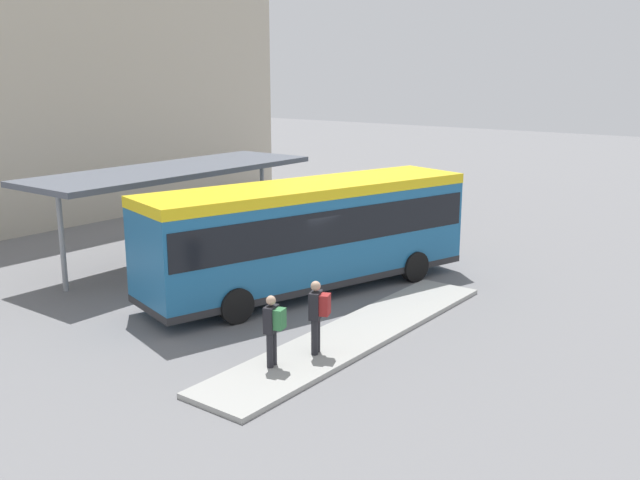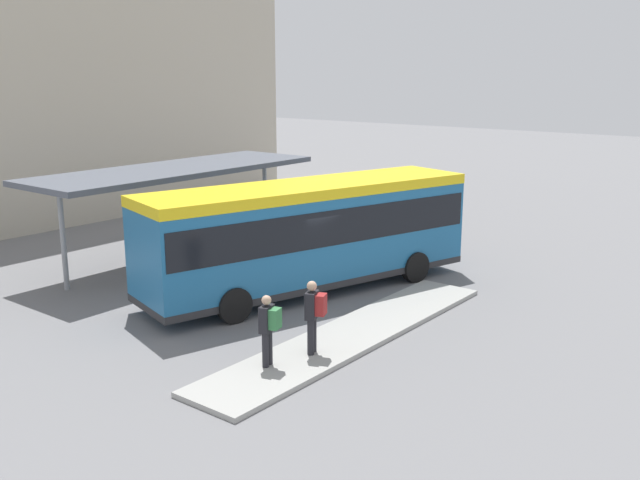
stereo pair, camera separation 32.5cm
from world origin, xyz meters
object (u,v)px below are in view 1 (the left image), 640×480
(pedestrian_waiting, at_px, (318,312))
(potted_planter_near_shelter, at_px, (286,244))
(city_bus, at_px, (310,229))
(bicycle_orange, at_px, (429,224))
(bicycle_yellow, at_px, (418,221))
(bicycle_blue, at_px, (402,219))
(pedestrian_companion, at_px, (273,326))

(pedestrian_waiting, height_order, potted_planter_near_shelter, pedestrian_waiting)
(city_bus, height_order, pedestrian_waiting, city_bus)
(bicycle_orange, relative_size, potted_planter_near_shelter, 1.47)
(bicycle_orange, distance_m, potted_planter_near_shelter, 7.13)
(city_bus, xyz_separation_m, potted_planter_near_shelter, (2.14, 2.73, -1.27))
(pedestrian_waiting, distance_m, bicycle_orange, 13.71)
(bicycle_orange, distance_m, bicycle_yellow, 0.77)
(bicycle_blue, relative_size, potted_planter_near_shelter, 1.49)
(bicycle_yellow, height_order, potted_planter_near_shelter, potted_planter_near_shelter)
(pedestrian_waiting, distance_m, pedestrian_companion, 1.21)
(city_bus, bearing_deg, pedestrian_waiting, -123.66)
(city_bus, height_order, bicycle_blue, city_bus)
(city_bus, bearing_deg, bicycle_yellow, 26.03)
(bicycle_yellow, relative_size, bicycle_blue, 0.90)
(potted_planter_near_shelter, bearing_deg, bicycle_orange, -14.67)
(bicycle_orange, relative_size, bicycle_yellow, 1.10)
(pedestrian_companion, relative_size, bicycle_blue, 0.91)
(bicycle_orange, bearing_deg, bicycle_blue, 3.39)
(pedestrian_companion, height_order, bicycle_blue, pedestrian_companion)
(city_bus, relative_size, bicycle_blue, 5.97)
(pedestrian_companion, bearing_deg, potted_planter_near_shelter, -66.55)
(pedestrian_companion, xyz_separation_m, bicycle_yellow, (14.51, 4.64, -0.70))
(city_bus, bearing_deg, pedestrian_companion, -133.30)
(pedestrian_waiting, xyz_separation_m, bicycle_orange, (13.01, 4.28, -0.73))
(bicycle_blue, bearing_deg, city_bus, -66.16)
(pedestrian_waiting, bearing_deg, potted_planter_near_shelter, -67.04)
(bicycle_blue, bearing_deg, potted_planter_near_shelter, -83.77)
(bicycle_orange, bearing_deg, pedestrian_waiting, 117.06)
(bicycle_yellow, distance_m, bicycle_blue, 0.72)
(bicycle_blue, distance_m, potted_planter_near_shelter, 7.04)
(bicycle_yellow, bearing_deg, potted_planter_near_shelter, 89.20)
(pedestrian_companion, bearing_deg, pedestrian_waiting, -120.36)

